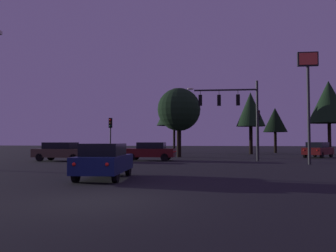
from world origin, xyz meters
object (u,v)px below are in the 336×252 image
(tree_behind_sign, at_px, (174,107))
(car_nearside_lane, at_px, (104,160))
(traffic_light_corner_left, at_px, (110,130))
(car_far_lane, at_px, (318,150))
(tree_right_cluster, at_px, (179,110))
(tree_center_horizon, at_px, (275,120))
(tree_left_far, at_px, (329,102))
(traffic_signal_mast_arm, at_px, (234,106))
(car_crossing_right, at_px, (62,151))
(store_sign_illuminated, at_px, (308,83))
(car_crossing_left, at_px, (150,151))
(traffic_light_corner_right, at_px, (258,124))
(tree_lot_edge, at_px, (251,110))

(tree_behind_sign, bearing_deg, car_nearside_lane, -87.82)
(traffic_light_corner_left, distance_m, car_far_lane, 20.34)
(tree_right_cluster, bearing_deg, car_far_lane, 4.78)
(car_far_lane, height_order, tree_center_horizon, tree_center_horizon)
(tree_left_far, xyz_separation_m, tree_center_horizon, (-5.48, 5.26, -1.84))
(traffic_signal_mast_arm, distance_m, tree_center_horizon, 21.33)
(car_crossing_right, distance_m, tree_behind_sign, 21.97)
(traffic_light_corner_left, xyz_separation_m, tree_center_horizon, (17.45, 18.76, 1.85))
(car_nearside_lane, height_order, store_sign_illuminated, store_sign_illuminated)
(car_nearside_lane, distance_m, tree_left_far, 34.92)
(car_nearside_lane, xyz_separation_m, store_sign_illuminated, (11.10, 10.88, 4.92))
(tree_behind_sign, distance_m, tree_left_far, 19.43)
(car_nearside_lane, relative_size, car_crossing_left, 1.04)
(traffic_light_corner_left, bearing_deg, tree_behind_sign, 77.25)
(traffic_light_corner_right, xyz_separation_m, tree_left_far, (9.50, 10.97, 3.19))
(tree_behind_sign, relative_size, tree_lot_edge, 1.14)
(car_far_lane, relative_size, tree_behind_sign, 0.50)
(tree_center_horizon, bearing_deg, tree_left_far, -43.88)
(car_nearside_lane, distance_m, car_crossing_right, 14.36)
(traffic_light_corner_right, xyz_separation_m, car_crossing_right, (-16.27, -6.38, -2.37))
(car_crossing_left, bearing_deg, tree_left_far, 39.74)
(traffic_light_corner_right, distance_m, car_far_lane, 7.19)
(traffic_light_corner_left, bearing_deg, tree_left_far, 30.49)
(car_crossing_left, bearing_deg, tree_behind_sign, 91.32)
(car_crossing_left, xyz_separation_m, tree_behind_sign, (-0.43, 18.51, 5.48))
(traffic_light_corner_right, xyz_separation_m, tree_behind_sign, (-9.71, 13.87, 3.11))
(tree_right_cluster, bearing_deg, tree_center_horizon, 50.79)
(car_far_lane, relative_size, tree_center_horizon, 0.70)
(car_far_lane, height_order, tree_left_far, tree_left_far)
(car_crossing_right, relative_size, tree_left_far, 0.53)
(traffic_light_corner_right, relative_size, tree_behind_sign, 0.51)
(traffic_signal_mast_arm, xyz_separation_m, car_crossing_right, (-13.94, -2.25, -3.67))
(traffic_signal_mast_arm, bearing_deg, tree_lot_edge, 80.20)
(car_crossing_right, distance_m, tree_center_horizon, 30.61)
(car_far_lane, bearing_deg, car_crossing_right, -157.04)
(traffic_signal_mast_arm, relative_size, traffic_light_corner_right, 1.46)
(car_far_lane, height_order, store_sign_illuminated, store_sign_illuminated)
(tree_center_horizon, bearing_deg, tree_lot_edge, -125.89)
(tree_lot_edge, bearing_deg, car_nearside_lane, -106.55)
(car_crossing_left, relative_size, car_far_lane, 0.97)
(car_crossing_left, height_order, store_sign_illuminated, store_sign_illuminated)
(traffic_light_corner_right, relative_size, tree_lot_edge, 0.58)
(traffic_light_corner_left, xyz_separation_m, tree_left_far, (22.92, 13.50, 3.69))
(traffic_light_corner_left, height_order, car_crossing_left, traffic_light_corner_left)
(car_crossing_left, relative_size, tree_behind_sign, 0.48)
(tree_center_horizon, xyz_separation_m, tree_lot_edge, (-3.74, -5.16, 1.04))
(car_crossing_left, height_order, tree_behind_sign, tree_behind_sign)
(car_nearside_lane, bearing_deg, tree_right_cluster, 87.64)
(tree_left_far, bearing_deg, traffic_light_corner_left, -149.51)
(tree_lot_edge, bearing_deg, car_crossing_left, -121.35)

